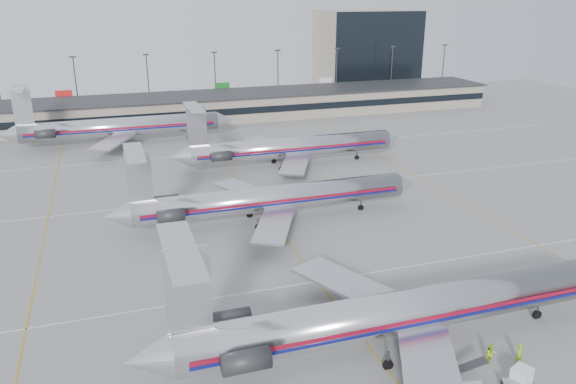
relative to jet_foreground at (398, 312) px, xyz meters
name	(u,v)px	position (x,y,z in m)	size (l,w,h in m)	color
ground	(356,329)	(-2.23, 3.75, -3.71)	(260.00, 260.00, 0.00)	gray
apron_markings	(318,281)	(-2.23, 13.75, -3.70)	(160.00, 0.15, 0.02)	silver
terminal	(192,108)	(-2.23, 101.72, -0.55)	(162.00, 17.00, 6.25)	gray
light_mast_row	(182,78)	(-2.23, 115.75, 4.87)	(163.60, 0.40, 15.28)	#38383D
distant_building	(366,51)	(59.77, 131.75, 8.79)	(30.00, 20.00, 25.00)	tan
jet_foreground	(398,312)	(0.00, 0.00, 0.00)	(48.89, 28.79, 12.80)	silver
jet_second_row	(267,199)	(-2.79, 32.18, -0.29)	(45.11, 26.56, 11.81)	silver
jet_third_row	(288,147)	(8.39, 56.76, -0.15)	(44.86, 27.59, 12.27)	silver
jet_back_row	(117,127)	(-20.83, 82.76, 0.05)	(47.42, 29.17, 12.97)	silver
uld_container	(521,378)	(7.01, -8.06, -2.78)	(2.19, 2.04, 1.85)	#2D2D30
belt_loader	(460,378)	(2.53, -6.13, -3.14)	(4.19, 1.83, 2.16)	gray
ramp_worker_near	(520,354)	(9.02, -5.43, -2.74)	(0.71, 0.46, 1.94)	#7ECA13
ramp_worker_far	(491,354)	(6.62, -4.67, -2.74)	(0.94, 0.73, 1.94)	#ABE915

